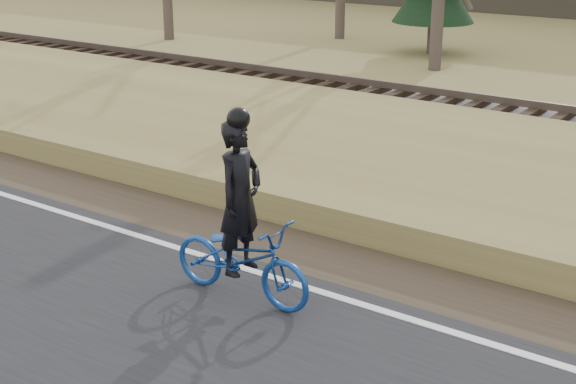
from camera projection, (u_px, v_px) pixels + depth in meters
The scene contains 8 objects.
ground at pixel (174, 259), 10.57m from camera, with size 120.00×120.00×0.00m, color olive.
road at pixel (16, 335), 8.63m from camera, with size 120.00×6.00×0.06m, color black.
edge_line at pixel (184, 250), 10.71m from camera, with size 120.00×0.12×0.01m, color silver.
shoulder at pixel (232, 230), 11.49m from camera, with size 120.00×1.60×0.04m, color #473A2B.
embankment at pixel (341, 165), 13.75m from camera, with size 120.00×5.00×0.44m, color olive.
ballast at pixel (436, 120), 16.68m from camera, with size 120.00×3.00×0.45m, color slate.
railroad at pixel (437, 106), 16.58m from camera, with size 120.00×2.40×0.29m.
cyclist at pixel (241, 240), 9.17m from camera, with size 1.89×0.69×2.28m.
Camera 1 is at (6.79, -7.06, 4.35)m, focal length 50.00 mm.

